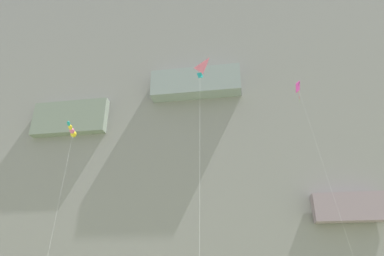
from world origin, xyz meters
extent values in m
cube|color=gray|center=(0.00, 62.36, 32.67)|extent=(180.00, 27.81, 65.33)
cube|color=gray|center=(-24.04, 48.18, 30.28)|extent=(14.45, 2.67, 6.64)
cube|color=gray|center=(0.00, 47.92, 35.19)|extent=(16.24, 4.47, 5.25)
cube|color=gray|center=(22.00, 47.10, 12.08)|extent=(9.77, 2.15, 4.01)
pyramid|color=pink|center=(3.49, 21.58, 19.69)|extent=(1.79, 2.19, 0.45)
cube|color=teal|center=(4.06, 21.78, 19.60)|extent=(0.56, 0.26, 0.62)
cylinder|color=silver|center=(4.27, 19.30, 9.86)|extent=(0.45, 4.98, 19.48)
cube|color=#CC3399|center=(15.41, 36.15, 26.16)|extent=(0.84, 2.02, 2.04)
cylinder|color=black|center=(15.41, 36.15, 26.16)|extent=(0.78, 0.04, 1.61)
cube|color=orange|center=(15.41, 36.15, 25.36)|extent=(0.03, 0.25, 0.13)
cube|color=#CC3399|center=(15.39, 36.15, 24.92)|extent=(0.07, 0.25, 0.13)
cube|color=red|center=(15.37, 36.15, 24.47)|extent=(0.03, 0.25, 0.13)
cube|color=#8CCC33|center=(15.35, 36.15, 24.03)|extent=(0.07, 0.25, 0.13)
cylinder|color=silver|center=(16.66, 34.40, 13.01)|extent=(2.51, 3.53, 25.77)
ellipsoid|color=yellow|center=(-16.50, 37.10, 21.84)|extent=(1.19, 1.43, 0.92)
ellipsoid|color=pink|center=(-16.03, 35.77, 21.74)|extent=(1.04, 1.37, 0.77)
ellipsoid|color=yellow|center=(-15.57, 34.44, 21.63)|extent=(0.90, 1.30, 0.61)
ellipsoid|color=teal|center=(-15.10, 33.11, 21.53)|extent=(0.75, 1.24, 0.46)
cylinder|color=silver|center=(-14.96, 33.75, 10.86)|extent=(2.81, 5.91, 21.48)
camera|label=1|loc=(7.23, -2.93, 2.77)|focal=30.55mm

